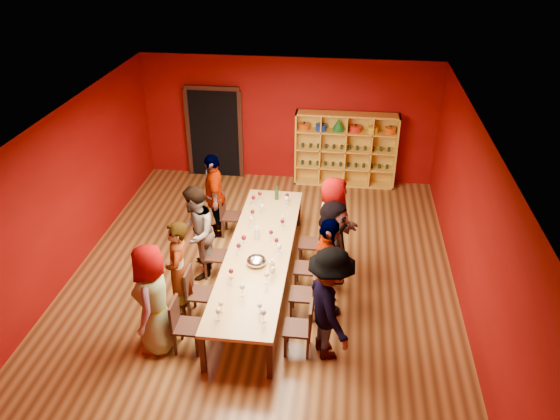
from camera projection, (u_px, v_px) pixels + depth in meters
The scene contains 48 objects.
room_shell at pixel (258, 213), 9.14m from camera, with size 7.10×9.10×3.04m.
tasting_table at pixel (259, 252), 9.53m from camera, with size 1.10×4.50×0.75m.
doorway at pixel (215, 132), 13.35m from camera, with size 1.40×0.17×2.30m.
shelving_unit at pixel (346, 146), 12.97m from camera, with size 2.40×0.40×1.80m.
chair_person_left_0 at pixel (182, 323), 8.24m from camera, with size 0.42×0.42×0.89m.
person_left_0 at pixel (153, 299), 8.08m from camera, with size 0.89×0.48×1.82m, color #151D3B.
chair_person_left_1 at pixel (196, 290), 8.93m from camera, with size 0.42×0.42×0.89m.
person_left_1 at pixel (178, 270), 8.78m from camera, with size 0.64×0.47×1.75m, color #5D88C1.
chair_person_left_2 at pixel (212, 252), 9.90m from camera, with size 0.42×0.42×0.89m.
person_left_2 at pixel (196, 233), 9.74m from camera, with size 0.87×0.48×1.78m, color #5E7EC1.
chair_person_left_4 at pixel (228, 213), 11.14m from camera, with size 0.42×0.42×0.89m.
person_left_4 at pixel (214, 195), 10.97m from camera, with size 1.05×0.48×1.79m, color #4A4B4F.
chair_person_right_0 at pixel (303, 325), 8.19m from camera, with size 0.42×0.42×0.89m.
person_right_0 at pixel (330, 304), 7.93m from camera, with size 1.21×0.50×1.87m, color silver.
chair_person_right_1 at pixel (307, 292), 8.90m from camera, with size 0.42×0.42×0.89m.
person_right_1 at pixel (327, 271), 8.65m from camera, with size 1.10×0.50×1.87m, color silver.
chair_person_right_2 at pixel (311, 265), 9.54m from camera, with size 0.42×0.42×0.89m.
person_right_2 at pixel (332, 248), 9.31m from camera, with size 1.66×0.48×1.79m, color #CE8A8F.
chair_person_right_3 at pixel (314, 241), 10.23m from camera, with size 0.42×0.42×0.89m.
person_right_3 at pixel (332, 223), 10.00m from camera, with size 0.89×0.48×1.82m, color #121433.
wine_glass_0 at pixel (260, 194), 11.03m from camera, with size 0.08×0.08×0.20m.
wine_glass_1 at pixel (218, 312), 7.85m from camera, with size 0.08×0.08×0.21m.
wine_glass_2 at pixel (242, 287), 8.33m from camera, with size 0.09×0.09×0.22m.
wine_glass_3 at pixel (231, 272), 8.71m from camera, with size 0.08×0.08×0.20m.
wine_glass_4 at pixel (253, 260), 9.00m from camera, with size 0.08×0.08×0.19m.
wine_glass_5 at pixel (244, 238), 9.55m from camera, with size 0.09×0.09×0.22m.
wine_glass_6 at pixel (287, 199), 10.82m from camera, with size 0.08×0.08×0.21m.
wine_glass_7 at pixel (266, 275), 8.61m from camera, with size 0.08×0.08×0.21m.
wine_glass_8 at pixel (253, 212), 10.37m from camera, with size 0.08×0.08×0.20m.
wine_glass_9 at pixel (231, 277), 8.59m from camera, with size 0.07×0.07×0.18m.
wine_glass_10 at pixel (283, 218), 10.23m from camera, with size 0.07×0.07×0.18m.
wine_glass_11 at pixel (263, 313), 7.81m from camera, with size 0.09×0.09×0.22m.
wine_glass_12 at pixel (221, 304), 8.01m from camera, with size 0.08×0.08×0.19m.
wine_glass_13 at pixel (279, 247), 9.30m from camera, with size 0.09×0.09×0.22m.
wine_glass_14 at pixel (239, 246), 9.34m from camera, with size 0.08×0.08×0.20m.
wine_glass_15 at pixel (253, 198), 10.86m from camera, with size 0.08×0.08×0.21m.
wine_glass_16 at pixel (282, 222), 10.07m from camera, with size 0.08×0.08×0.19m.
wine_glass_17 at pixel (260, 306), 7.98m from camera, with size 0.07×0.07×0.18m.
wine_glass_18 at pixel (276, 241), 9.50m from camera, with size 0.08×0.08×0.20m.
wine_glass_19 at pixel (271, 233), 9.74m from camera, with size 0.08×0.08×0.19m.
wine_glass_20 at pixel (287, 196), 10.97m from camera, with size 0.08×0.08×0.19m.
wine_glass_21 at pixel (262, 207), 10.55m from camera, with size 0.08×0.08×0.21m.
wine_glass_22 at pixel (273, 269), 8.76m from camera, with size 0.08×0.08×0.19m.
wine_glass_23 at pixel (251, 219), 10.12m from camera, with size 0.09×0.09×0.22m.
spittoon_bowl at pixel (256, 261), 9.08m from camera, with size 0.34×0.34×0.19m, color #B3B6BA.
carafe_a at pixel (257, 233), 9.77m from camera, with size 0.11×0.11×0.26m.
carafe_b at pixel (272, 266), 8.90m from camera, with size 0.11×0.11×0.24m.
wine_bottle at pixel (277, 194), 11.07m from camera, with size 0.08×0.08×0.31m.
Camera 1 is at (1.35, -7.83, 6.04)m, focal length 35.00 mm.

